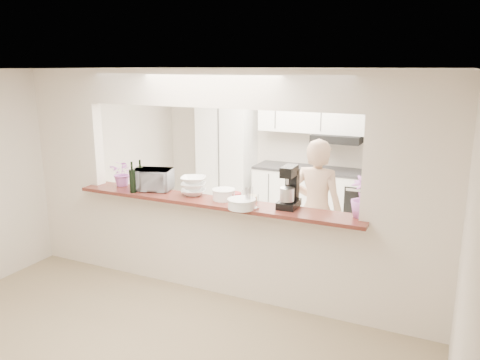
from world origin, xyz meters
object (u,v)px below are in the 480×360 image
Objects in this scene: toaster_oven at (153,179)px; refrigerator at (427,186)px; stand_mixer at (290,189)px; person at (316,211)px.

refrigerator is at bearing 25.20° from toaster_oven.
refrigerator is 3.75× the size of toaster_oven.
refrigerator is at bearing 65.09° from stand_mixer.
person is at bearing -120.92° from refrigerator.
stand_mixer is 0.26× the size of person.
person is (-1.11, -1.85, 0.00)m from refrigerator.
refrigerator is 2.16m from person.
refrigerator is 2.88m from stand_mixer.
person is (1.80, 0.75, -0.36)m from toaster_oven.
person reaches higher than refrigerator.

